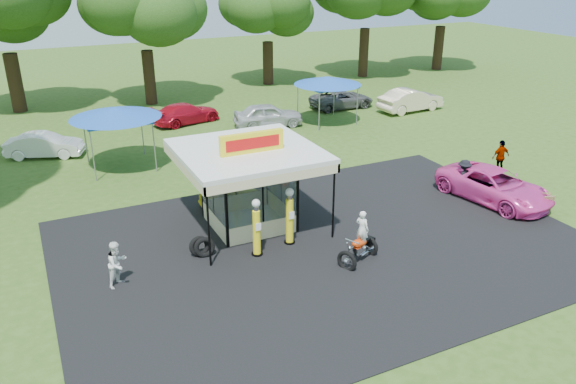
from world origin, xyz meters
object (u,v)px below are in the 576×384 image
at_px(bg_car_b, 186,113).
at_px(tent_east, 328,81).
at_px(gas_pump_left, 257,229).
at_px(motorcycle, 361,241).
at_px(spectator_east_a, 463,177).
at_px(bg_car_e, 411,100).
at_px(bg_car_c, 268,115).
at_px(gas_station_kiosk, 248,186).
at_px(bg_car_d, 342,99).
at_px(spectator_west, 117,264).
at_px(spectator_east_b, 501,157).
at_px(gas_pump_right, 290,218).
at_px(pink_sedan, 494,186).
at_px(bg_car_a, 44,145).
at_px(tent_west, 115,113).
at_px(a_frame_sign, 546,204).
at_px(kiosk_car, 231,196).

bearing_deg(bg_car_b, tent_east, -129.20).
xyz_separation_m(gas_pump_left, bg_car_b, (2.73, 18.65, -0.43)).
relative_size(motorcycle, tent_east, 0.47).
relative_size(spectator_east_a, bg_car_e, 0.35).
bearing_deg(bg_car_c, gas_station_kiosk, 163.18).
xyz_separation_m(gas_pump_left, bg_car_d, (14.20, 17.61, -0.45)).
relative_size(gas_station_kiosk, tent_east, 1.22).
distance_m(spectator_west, spectator_east_b, 19.91).
height_order(gas_pump_left, gas_pump_right, gas_pump_right).
distance_m(gas_pump_left, spectator_east_b, 14.93).
bearing_deg(bg_car_e, bg_car_c, 81.11).
distance_m(motorcycle, bg_car_b, 20.65).
bearing_deg(pink_sedan, bg_car_e, 57.04).
relative_size(bg_car_a, tent_east, 0.93).
xyz_separation_m(bg_car_e, tent_west, (-21.00, -2.70, 2.14)).
distance_m(bg_car_c, bg_car_e, 10.88).
relative_size(motorcycle, spectator_west, 1.25).
xyz_separation_m(a_frame_sign, tent_east, (-1.50, 16.77, 2.35)).
relative_size(pink_sedan, bg_car_d, 1.13).
xyz_separation_m(bg_car_e, tent_east, (-6.91, 0.04, 2.00)).
relative_size(motorcycle, spectator_east_a, 1.20).
bearing_deg(spectator_east_b, spectator_east_a, 25.29).
height_order(kiosk_car, bg_car_c, bg_car_c).
bearing_deg(pink_sedan, a_frame_sign, -72.34).
xyz_separation_m(gas_pump_right, bg_car_c, (5.85, 15.23, -0.36)).
bearing_deg(gas_station_kiosk, bg_car_b, 82.85).
distance_m(gas_pump_left, kiosk_car, 4.83).
distance_m(gas_pump_left, bg_car_a, 16.73).
relative_size(kiosk_car, bg_car_c, 0.63).
xyz_separation_m(kiosk_car, tent_west, (-3.51, 7.24, 2.47)).
bearing_deg(bg_car_d, gas_pump_left, 141.49).
relative_size(gas_station_kiosk, bg_car_b, 1.16).
bearing_deg(gas_station_kiosk, kiosk_car, 90.00).
xyz_separation_m(bg_car_b, bg_car_c, (4.63, -3.10, 0.09)).
xyz_separation_m(spectator_east_b, tent_west, (-17.50, 9.42, 2.07)).
relative_size(spectator_west, bg_car_e, 0.34).
relative_size(gas_pump_right, pink_sedan, 0.44).
height_order(motorcycle, kiosk_car, motorcycle).
height_order(kiosk_car, pink_sedan, pink_sedan).
bearing_deg(gas_pump_left, bg_car_c, 64.67).
height_order(bg_car_a, bg_car_e, bg_car_e).
relative_size(motorcycle, bg_car_a, 0.50).
xyz_separation_m(spectator_east_b, tent_east, (-3.41, 12.16, 1.93)).
bearing_deg(tent_west, spectator_east_a, -38.03).
relative_size(bg_car_b, bg_car_c, 1.04).
height_order(a_frame_sign, spectator_east_b, spectator_east_b).
bearing_deg(tent_east, a_frame_sign, -84.88).
relative_size(bg_car_a, bg_car_e, 0.84).
height_order(spectator_east_a, bg_car_b, spectator_east_a).
height_order(pink_sedan, bg_car_b, pink_sedan).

